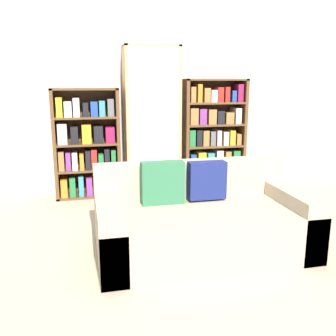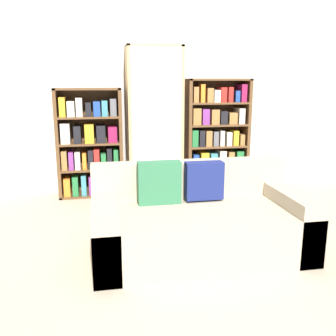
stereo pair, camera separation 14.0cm
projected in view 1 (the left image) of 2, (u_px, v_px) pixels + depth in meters
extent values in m
plane|color=tan|center=(219.00, 292.00, 2.55)|extent=(16.00, 16.00, 0.00)
cube|color=beige|center=(149.00, 85.00, 4.77)|extent=(7.09, 0.06, 2.70)
cube|color=tan|center=(203.00, 230.00, 3.11)|extent=(1.73, 0.90, 0.39)
cube|color=tan|center=(192.00, 178.00, 3.36)|extent=(1.73, 0.20, 0.32)
cube|color=tan|center=(110.00, 231.00, 2.93)|extent=(0.20, 0.90, 0.51)
cube|color=tan|center=(287.00, 216.00, 3.26)|extent=(0.20, 0.90, 0.51)
cube|color=#2D6B47|center=(162.00, 183.00, 3.14)|extent=(0.36, 0.12, 0.36)
cube|color=navy|center=(207.00, 180.00, 3.22)|extent=(0.32, 0.12, 0.32)
cube|color=brown|center=(55.00, 145.00, 4.47)|extent=(0.04, 0.32, 1.32)
cube|color=brown|center=(118.00, 142.00, 4.63)|extent=(0.04, 0.32, 1.32)
cube|color=brown|center=(84.00, 89.00, 4.40)|extent=(0.79, 0.32, 0.02)
cube|color=brown|center=(90.00, 195.00, 4.70)|extent=(0.79, 0.32, 0.02)
cube|color=brown|center=(87.00, 142.00, 4.70)|extent=(0.79, 0.01, 1.32)
cube|color=brown|center=(88.00, 169.00, 4.62)|extent=(0.71, 0.32, 0.02)
cube|color=brown|center=(87.00, 144.00, 4.55)|extent=(0.71, 0.32, 0.02)
cube|color=brown|center=(86.00, 117.00, 4.48)|extent=(0.71, 0.32, 0.02)
cube|color=orange|center=(65.00, 187.00, 4.60)|extent=(0.08, 0.24, 0.22)
cube|color=#237038|center=(73.00, 186.00, 4.62)|extent=(0.07, 0.24, 0.24)
cube|color=teal|center=(81.00, 185.00, 4.64)|extent=(0.06, 0.24, 0.25)
cube|color=#7A3384|center=(89.00, 185.00, 4.66)|extent=(0.07, 0.24, 0.23)
cube|color=gold|center=(97.00, 187.00, 4.69)|extent=(0.06, 0.24, 0.17)
cube|color=#5B5B60|center=(105.00, 185.00, 4.71)|extent=(0.08, 0.24, 0.20)
cube|color=black|center=(113.00, 183.00, 4.72)|extent=(0.07, 0.24, 0.25)
cube|color=olive|center=(62.00, 160.00, 4.52)|extent=(0.06, 0.24, 0.23)
cube|color=#7A3384|center=(69.00, 160.00, 4.54)|extent=(0.06, 0.24, 0.22)
cube|color=beige|center=(75.00, 160.00, 4.55)|extent=(0.06, 0.24, 0.21)
cube|color=orange|center=(82.00, 161.00, 4.57)|extent=(0.05, 0.24, 0.20)
cube|color=black|center=(88.00, 159.00, 4.59)|extent=(0.06, 0.24, 0.23)
cube|color=#AD231E|center=(94.00, 158.00, 4.60)|extent=(0.07, 0.24, 0.24)
cube|color=#237038|center=(101.00, 160.00, 4.62)|extent=(0.06, 0.24, 0.18)
cube|color=black|center=(107.00, 158.00, 4.63)|extent=(0.06, 0.24, 0.24)
cube|color=#237038|center=(113.00, 158.00, 4.65)|extent=(0.05, 0.24, 0.23)
cube|color=beige|center=(63.00, 133.00, 4.45)|extent=(0.11, 0.24, 0.24)
cube|color=black|center=(75.00, 135.00, 4.49)|extent=(0.08, 0.24, 0.21)
cube|color=gold|center=(86.00, 133.00, 4.51)|extent=(0.11, 0.24, 0.23)
cube|color=black|center=(98.00, 134.00, 4.55)|extent=(0.11, 0.24, 0.21)
cube|color=#8E1947|center=(110.00, 134.00, 4.58)|extent=(0.11, 0.24, 0.19)
cube|color=gold|center=(59.00, 107.00, 4.38)|extent=(0.07, 0.24, 0.23)
cube|color=beige|center=(68.00, 109.00, 4.40)|extent=(0.09, 0.24, 0.18)
cube|color=beige|center=(76.00, 107.00, 4.42)|extent=(0.07, 0.24, 0.22)
cube|color=black|center=(85.00, 109.00, 4.45)|extent=(0.06, 0.24, 0.16)
cube|color=#1E4293|center=(94.00, 109.00, 4.47)|extent=(0.08, 0.24, 0.18)
cube|color=teal|center=(102.00, 108.00, 4.49)|extent=(0.07, 0.24, 0.18)
cube|color=#5B5B60|center=(110.00, 107.00, 4.51)|extent=(0.07, 0.24, 0.20)
cube|color=tan|center=(126.00, 122.00, 4.58)|extent=(0.04, 0.36, 1.82)
cube|color=tan|center=(177.00, 121.00, 4.72)|extent=(0.04, 0.36, 1.82)
cube|color=tan|center=(151.00, 46.00, 4.45)|extent=(0.67, 0.36, 0.02)
cube|color=tan|center=(153.00, 191.00, 4.85)|extent=(0.67, 0.36, 0.02)
cube|color=tan|center=(149.00, 120.00, 4.81)|extent=(0.67, 0.01, 1.82)
cube|color=silver|center=(155.00, 123.00, 4.48)|extent=(0.59, 0.01, 1.80)
cube|color=tan|center=(152.00, 168.00, 4.78)|extent=(0.59, 0.32, 0.02)
cube|color=tan|center=(152.00, 145.00, 4.72)|extent=(0.59, 0.32, 0.02)
cube|color=tan|center=(152.00, 122.00, 4.65)|extent=(0.59, 0.32, 0.02)
cube|color=tan|center=(152.00, 98.00, 4.58)|extent=(0.59, 0.32, 0.02)
cube|color=tan|center=(151.00, 73.00, 4.52)|extent=(0.59, 0.32, 0.02)
cylinder|color=silver|center=(137.00, 189.00, 4.78)|extent=(0.01, 0.01, 0.06)
cone|color=silver|center=(137.00, 184.00, 4.76)|extent=(0.09, 0.09, 0.08)
cylinder|color=silver|center=(147.00, 188.00, 4.84)|extent=(0.01, 0.01, 0.06)
cone|color=silver|center=(147.00, 182.00, 4.83)|extent=(0.09, 0.09, 0.08)
cylinder|color=silver|center=(158.00, 187.00, 4.87)|extent=(0.01, 0.01, 0.06)
cone|color=silver|center=(158.00, 182.00, 4.85)|extent=(0.09, 0.09, 0.08)
cylinder|color=silver|center=(168.00, 187.00, 4.89)|extent=(0.01, 0.01, 0.06)
cone|color=silver|center=(168.00, 181.00, 4.88)|extent=(0.09, 0.09, 0.08)
cylinder|color=silver|center=(135.00, 165.00, 4.73)|extent=(0.01, 0.01, 0.08)
cone|color=silver|center=(135.00, 158.00, 4.71)|extent=(0.08, 0.08, 0.10)
cylinder|color=silver|center=(144.00, 164.00, 4.75)|extent=(0.01, 0.01, 0.08)
cone|color=silver|center=(144.00, 157.00, 4.73)|extent=(0.08, 0.08, 0.10)
cylinder|color=silver|center=(152.00, 164.00, 4.78)|extent=(0.01, 0.01, 0.08)
cone|color=silver|center=(152.00, 157.00, 4.76)|extent=(0.08, 0.08, 0.10)
cylinder|color=silver|center=(161.00, 163.00, 4.81)|extent=(0.01, 0.01, 0.08)
cone|color=silver|center=(161.00, 157.00, 4.79)|extent=(0.08, 0.08, 0.10)
cylinder|color=silver|center=(169.00, 163.00, 4.83)|extent=(0.01, 0.01, 0.08)
cone|color=silver|center=(169.00, 156.00, 4.81)|extent=(0.08, 0.08, 0.10)
cylinder|color=silver|center=(136.00, 142.00, 4.66)|extent=(0.01, 0.01, 0.08)
cone|color=silver|center=(136.00, 135.00, 4.64)|extent=(0.09, 0.09, 0.10)
cylinder|color=silver|center=(147.00, 141.00, 4.68)|extent=(0.01, 0.01, 0.08)
cone|color=silver|center=(147.00, 134.00, 4.66)|extent=(0.09, 0.09, 0.10)
cylinder|color=silver|center=(157.00, 141.00, 4.73)|extent=(0.01, 0.01, 0.08)
cone|color=silver|center=(157.00, 134.00, 4.71)|extent=(0.09, 0.09, 0.10)
cylinder|color=silver|center=(168.00, 141.00, 4.75)|extent=(0.01, 0.01, 0.08)
cone|color=silver|center=(168.00, 134.00, 4.73)|extent=(0.09, 0.09, 0.10)
cylinder|color=silver|center=(133.00, 118.00, 4.58)|extent=(0.01, 0.01, 0.09)
cone|color=silver|center=(133.00, 110.00, 4.56)|extent=(0.06, 0.06, 0.11)
cylinder|color=silver|center=(141.00, 118.00, 4.60)|extent=(0.01, 0.01, 0.09)
cone|color=silver|center=(141.00, 110.00, 4.57)|extent=(0.06, 0.06, 0.11)
cylinder|color=silver|center=(148.00, 117.00, 4.64)|extent=(0.01, 0.01, 0.09)
cone|color=silver|center=(148.00, 109.00, 4.62)|extent=(0.06, 0.06, 0.11)
cylinder|color=silver|center=(155.00, 117.00, 4.65)|extent=(0.01, 0.01, 0.09)
cone|color=silver|center=(155.00, 109.00, 4.63)|extent=(0.06, 0.06, 0.11)
cylinder|color=silver|center=(163.00, 117.00, 4.65)|extent=(0.01, 0.01, 0.09)
cone|color=silver|center=(163.00, 109.00, 4.63)|extent=(0.06, 0.06, 0.11)
cylinder|color=silver|center=(170.00, 117.00, 4.69)|extent=(0.01, 0.01, 0.09)
cone|color=silver|center=(170.00, 109.00, 4.67)|extent=(0.06, 0.06, 0.11)
cylinder|color=silver|center=(133.00, 94.00, 4.54)|extent=(0.01, 0.01, 0.08)
cone|color=silver|center=(133.00, 86.00, 4.52)|extent=(0.08, 0.08, 0.09)
cylinder|color=silver|center=(143.00, 94.00, 4.55)|extent=(0.01, 0.01, 0.08)
cone|color=silver|center=(143.00, 86.00, 4.53)|extent=(0.08, 0.08, 0.09)
cylinder|color=silver|center=(151.00, 93.00, 4.58)|extent=(0.01, 0.01, 0.08)
cone|color=silver|center=(151.00, 86.00, 4.56)|extent=(0.08, 0.08, 0.09)
cylinder|color=silver|center=(161.00, 93.00, 4.59)|extent=(0.01, 0.01, 0.08)
cone|color=silver|center=(161.00, 86.00, 4.57)|extent=(0.08, 0.08, 0.09)
cylinder|color=silver|center=(169.00, 93.00, 4.62)|extent=(0.01, 0.01, 0.08)
cone|color=silver|center=(169.00, 86.00, 4.60)|extent=(0.08, 0.08, 0.09)
cylinder|color=silver|center=(133.00, 69.00, 4.45)|extent=(0.01, 0.01, 0.07)
cone|color=silver|center=(133.00, 62.00, 4.43)|extent=(0.08, 0.08, 0.09)
cylinder|color=silver|center=(142.00, 69.00, 4.48)|extent=(0.01, 0.01, 0.07)
cone|color=silver|center=(142.00, 62.00, 4.47)|extent=(0.08, 0.08, 0.09)
cylinder|color=silver|center=(152.00, 69.00, 4.49)|extent=(0.01, 0.01, 0.07)
cone|color=silver|center=(152.00, 62.00, 4.47)|extent=(0.08, 0.08, 0.09)
cylinder|color=silver|center=(161.00, 69.00, 4.51)|extent=(0.01, 0.01, 0.07)
cone|color=silver|center=(161.00, 62.00, 4.50)|extent=(0.08, 0.08, 0.09)
cylinder|color=silver|center=(169.00, 69.00, 4.54)|extent=(0.01, 0.01, 0.07)
cone|color=silver|center=(169.00, 62.00, 4.53)|extent=(0.08, 0.08, 0.09)
cube|color=brown|center=(185.00, 136.00, 4.80)|extent=(0.04, 0.32, 1.43)
cube|color=brown|center=(241.00, 134.00, 4.97)|extent=(0.04, 0.32, 1.43)
cube|color=brown|center=(215.00, 80.00, 4.73)|extent=(0.81, 0.32, 0.02)
cube|color=brown|center=(212.00, 187.00, 5.05)|extent=(0.81, 0.32, 0.02)
cube|color=brown|center=(209.00, 133.00, 5.03)|extent=(0.81, 0.01, 1.43)
cube|color=brown|center=(212.00, 166.00, 4.98)|extent=(0.73, 0.32, 0.02)
cube|color=brown|center=(213.00, 145.00, 4.92)|extent=(0.73, 0.32, 0.02)
cube|color=brown|center=(213.00, 124.00, 4.86)|extent=(0.73, 0.32, 0.02)
cube|color=brown|center=(214.00, 103.00, 4.79)|extent=(0.73, 0.32, 0.02)
cube|color=black|center=(191.00, 182.00, 4.95)|extent=(0.10, 0.24, 0.15)
cube|color=gold|center=(199.00, 180.00, 4.98)|extent=(0.09, 0.24, 0.18)
cube|color=orange|center=(208.00, 180.00, 5.00)|extent=(0.07, 0.24, 0.17)
cube|color=black|center=(216.00, 180.00, 5.03)|extent=(0.10, 0.24, 0.17)
cube|color=#7A3384|center=(225.00, 179.00, 5.05)|extent=(0.09, 0.24, 0.19)
cube|color=#5B5B60|center=(233.00, 178.00, 5.08)|extent=(0.07, 0.24, 0.20)
cube|color=#1E4293|center=(191.00, 160.00, 4.89)|extent=(0.07, 0.24, 0.17)
cube|color=gold|center=(200.00, 159.00, 4.91)|extent=(0.10, 0.24, 0.19)
cube|color=teal|center=(209.00, 159.00, 4.94)|extent=(0.09, 0.24, 0.18)
cube|color=beige|center=(217.00, 157.00, 4.96)|extent=(0.09, 0.24, 0.21)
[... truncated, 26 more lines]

